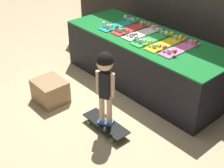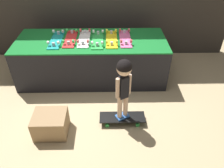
{
  "view_description": "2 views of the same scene",
  "coord_description": "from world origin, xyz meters",
  "views": [
    {
      "loc": [
        2.6,
        -2.36,
        2.32
      ],
      "look_at": [
        0.22,
        -0.28,
        0.39
      ],
      "focal_mm": 50.0,
      "sensor_mm": 36.0,
      "label": 1
    },
    {
      "loc": [
        0.27,
        -2.65,
        2.22
      ],
      "look_at": [
        0.32,
        -0.18,
        0.35
      ],
      "focal_mm": 35.0,
      "sensor_mm": 36.0,
      "label": 2
    }
  ],
  "objects": [
    {
      "name": "skateboard_red_on_rack",
      "position": [
        -0.33,
        0.56,
        0.72
      ],
      "size": [
        0.18,
        0.63,
        0.09
      ],
      "color": "red",
      "rests_on": "display_rack"
    },
    {
      "name": "skateboard_teal_on_rack",
      "position": [
        -0.54,
        0.52,
        0.72
      ],
      "size": [
        0.18,
        0.63,
        0.09
      ],
      "color": "teal",
      "rests_on": "display_rack"
    },
    {
      "name": "child",
      "position": [
        0.45,
        -0.57,
        0.71
      ],
      "size": [
        0.2,
        0.18,
        0.89
      ],
      "rotation": [
        0.0,
        0.0,
        0.49
      ],
      "color": "#3870C6",
      "rests_on": "skateboard_on_floor"
    },
    {
      "name": "display_rack",
      "position": [
        0.0,
        0.53,
        0.35
      ],
      "size": [
        2.39,
        0.92,
        0.7
      ],
      "color": "black",
      "rests_on": "ground_plane"
    },
    {
      "name": "storage_box",
      "position": [
        -0.47,
        -0.73,
        0.15
      ],
      "size": [
        0.41,
        0.35,
        0.29
      ],
      "color": "#A37F56",
      "rests_on": "ground_plane"
    },
    {
      "name": "skateboard_green_on_rack",
      "position": [
        0.11,
        0.5,
        0.72
      ],
      "size": [
        0.18,
        0.63,
        0.09
      ],
      "color": "green",
      "rests_on": "display_rack"
    },
    {
      "name": "ground_plane",
      "position": [
        0.0,
        0.0,
        0.0
      ],
      "size": [
        16.0,
        16.0,
        0.0
      ],
      "primitive_type": "plane",
      "color": "tan"
    },
    {
      "name": "skateboard_yellow_on_rack",
      "position": [
        0.33,
        0.53,
        0.72
      ],
      "size": [
        0.18,
        0.63,
        0.09
      ],
      "color": "yellow",
      "rests_on": "display_rack"
    },
    {
      "name": "skateboard_pink_on_rack",
      "position": [
        0.54,
        0.55,
        0.72
      ],
      "size": [
        0.18,
        0.63,
        0.09
      ],
      "color": "pink",
      "rests_on": "display_rack"
    },
    {
      "name": "skateboard_on_floor",
      "position": [
        0.45,
        -0.57,
        0.07
      ],
      "size": [
        0.61,
        0.21,
        0.09
      ],
      "color": "black",
      "rests_on": "ground_plane"
    },
    {
      "name": "skateboard_white_on_rack",
      "position": [
        -0.11,
        0.56,
        0.72
      ],
      "size": [
        0.18,
        0.63,
        0.09
      ],
      "color": "white",
      "rests_on": "display_rack"
    }
  ]
}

